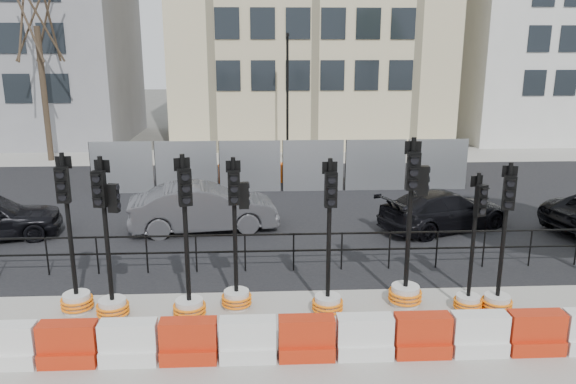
{
  "coord_description": "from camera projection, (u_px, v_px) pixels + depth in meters",
  "views": [
    {
      "loc": [
        -0.77,
        -11.83,
        5.51
      ],
      "look_at": [
        -0.05,
        3.0,
        1.58
      ],
      "focal_mm": 35.0,
      "sensor_mm": 36.0,
      "label": 1
    }
  ],
  "objects": [
    {
      "name": "building_grey",
      "position": [
        25.0,
        16.0,
        31.65
      ],
      "size": [
        11.0,
        9.06,
        14.0
      ],
      "color": "gray",
      "rests_on": "ground"
    },
    {
      "name": "traffic_signal_b",
      "position": [
        111.0,
        282.0,
        11.43
      ],
      "size": [
        0.67,
        0.67,
        3.42
      ],
      "rotation": [
        0.0,
        0.0,
        -0.2
      ],
      "color": "silver",
      "rests_on": "ground"
    },
    {
      "name": "heras_fencing",
      "position": [
        295.0,
        170.0,
        22.25
      ],
      "size": [
        14.33,
        1.72,
        2.0
      ],
      "color": "#999CA1",
      "rests_on": "ground"
    },
    {
      "name": "traffic_signal_f",
      "position": [
        407.0,
        267.0,
        11.99
      ],
      "size": [
        0.73,
        0.73,
        3.68
      ],
      "rotation": [
        0.0,
        0.0,
        -0.12
      ],
      "color": "silver",
      "rests_on": "ground"
    },
    {
      "name": "kerb_railing",
      "position": [
        294.0,
        245.0,
        13.85
      ],
      "size": [
        18.0,
        0.04,
        1.0
      ],
      "color": "black",
      "rests_on": "ground"
    },
    {
      "name": "car_b",
      "position": [
        204.0,
        208.0,
        16.92
      ],
      "size": [
        2.8,
        4.84,
        1.45
      ],
      "primitive_type": "imported",
      "rotation": [
        0.0,
        0.0,
        1.72
      ],
      "color": "#424246",
      "rests_on": "ground"
    },
    {
      "name": "sidewalk_near",
      "position": [
        307.0,
        363.0,
        9.97
      ],
      "size": [
        40.0,
        6.0,
        0.02
      ],
      "primitive_type": "cube",
      "color": "gray",
      "rests_on": "ground"
    },
    {
      "name": "traffic_signal_a",
      "position": [
        75.0,
        281.0,
        11.72
      ],
      "size": [
        0.68,
        0.68,
        3.43
      ],
      "rotation": [
        0.0,
        0.0,
        0.03
      ],
      "color": "silver",
      "rests_on": "ground"
    },
    {
      "name": "barrier_row",
      "position": [
        306.0,
        340.0,
        10.07
      ],
      "size": [
        13.6,
        0.5,
        0.8
      ],
      "color": "red",
      "rests_on": "ground"
    },
    {
      "name": "tree_bare_far",
      "position": [
        36.0,
        18.0,
        25.62
      ],
      "size": [
        2.0,
        2.0,
        9.0
      ],
      "color": "#473828",
      "rests_on": "ground"
    },
    {
      "name": "traffic_signal_d",
      "position": [
        237.0,
        274.0,
        11.87
      ],
      "size": [
        0.65,
        0.65,
        3.31
      ],
      "rotation": [
        0.0,
        0.0,
        0.08
      ],
      "color": "silver",
      "rests_on": "ground"
    },
    {
      "name": "sidewalk_far",
      "position": [
        277.0,
        156.0,
        28.31
      ],
      "size": [
        40.0,
        4.0,
        0.02
      ],
      "primitive_type": "cube",
      "color": "gray",
      "rests_on": "ground"
    },
    {
      "name": "road",
      "position": [
        284.0,
        206.0,
        19.62
      ],
      "size": [
        40.0,
        14.0,
        0.03
      ],
      "primitive_type": "cube",
      "color": "black",
      "rests_on": "ground"
    },
    {
      "name": "ground",
      "position": [
        297.0,
        292.0,
        12.87
      ],
      "size": [
        120.0,
        120.0,
        0.0
      ],
      "primitive_type": "plane",
      "color": "#51514C",
      "rests_on": "ground"
    },
    {
      "name": "lamp_post_far",
      "position": [
        287.0,
        94.0,
        26.53
      ],
      "size": [
        0.12,
        0.56,
        6.0
      ],
      "color": "black",
      "rests_on": "ground"
    },
    {
      "name": "traffic_signal_h",
      "position": [
        499.0,
        283.0,
        11.7
      ],
      "size": [
        0.64,
        0.64,
        3.24
      ],
      "rotation": [
        0.0,
        0.0,
        -0.28
      ],
      "color": "silver",
      "rests_on": "ground"
    },
    {
      "name": "traffic_signal_e",
      "position": [
        328.0,
        284.0,
        11.64
      ],
      "size": [
        0.66,
        0.66,
        3.34
      ],
      "rotation": [
        0.0,
        0.0,
        0.05
      ],
      "color": "silver",
      "rests_on": "ground"
    },
    {
      "name": "traffic_signal_c",
      "position": [
        189.0,
        287.0,
        11.43
      ],
      "size": [
        0.68,
        0.68,
        3.46
      ],
      "rotation": [
        0.0,
        0.0,
        0.34
      ],
      "color": "silver",
      "rests_on": "ground"
    },
    {
      "name": "traffic_signal_g",
      "position": [
        470.0,
        284.0,
        11.75
      ],
      "size": [
        0.6,
        0.6,
        3.03
      ],
      "rotation": [
        0.0,
        0.0,
        0.33
      ],
      "color": "silver",
      "rests_on": "ground"
    },
    {
      "name": "building_white",
      "position": [
        563.0,
        0.0,
        32.84
      ],
      "size": [
        12.0,
        9.06,
        16.0
      ],
      "color": "silver",
      "rests_on": "ground"
    },
    {
      "name": "car_c",
      "position": [
        444.0,
        210.0,
        17.06
      ],
      "size": [
        4.65,
        5.4,
        1.22
      ],
      "primitive_type": "imported",
      "rotation": [
        0.0,
        0.0,
        1.96
      ],
      "color": "black",
      "rests_on": "ground"
    }
  ]
}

